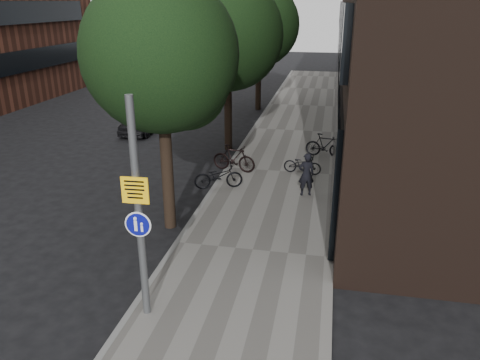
% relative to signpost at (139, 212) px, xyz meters
% --- Properties ---
extents(ground, '(120.00, 120.00, 0.00)m').
position_rel_signpost_xyz_m(ground, '(1.61, -0.07, -2.61)').
color(ground, black).
rests_on(ground, ground).
extents(sidewalk, '(4.50, 60.00, 0.12)m').
position_rel_signpost_xyz_m(sidewalk, '(1.86, 9.93, -2.55)').
color(sidewalk, slate).
rests_on(sidewalk, ground).
extents(curb_edge, '(0.15, 60.00, 0.13)m').
position_rel_signpost_xyz_m(curb_edge, '(-0.39, 9.93, -2.54)').
color(curb_edge, slate).
rests_on(curb_edge, ground).
extents(street_tree_near, '(4.40, 4.40, 7.50)m').
position_rel_signpost_xyz_m(street_tree_near, '(-0.92, 4.57, 2.50)').
color(street_tree_near, black).
rests_on(street_tree_near, ground).
extents(street_tree_mid, '(5.00, 5.00, 7.80)m').
position_rel_signpost_xyz_m(street_tree_mid, '(-0.92, 13.07, 2.51)').
color(street_tree_mid, black).
rests_on(street_tree_mid, ground).
extents(street_tree_far, '(5.00, 5.00, 7.80)m').
position_rel_signpost_xyz_m(street_tree_far, '(-0.92, 22.07, 2.51)').
color(street_tree_far, black).
rests_on(street_tree_far, ground).
extents(signpost, '(0.57, 0.16, 4.92)m').
position_rel_signpost_xyz_m(signpost, '(0.00, 0.00, 0.00)').
color(signpost, '#595B5E').
rests_on(signpost, sidewalk).
extents(pedestrian, '(0.66, 0.53, 1.58)m').
position_rel_signpost_xyz_m(pedestrian, '(3.06, 7.57, -1.70)').
color(pedestrian, black).
rests_on(pedestrian, sidewalk).
extents(parked_bike_facade_near, '(1.59, 0.74, 0.80)m').
position_rel_signpost_xyz_m(parked_bike_facade_near, '(2.78, 9.81, -2.08)').
color(parked_bike_facade_near, black).
rests_on(parked_bike_facade_near, sidewalk).
extents(parked_bike_facade_far, '(1.84, 0.84, 1.06)m').
position_rel_signpost_xyz_m(parked_bike_facade_far, '(3.61, 12.19, -1.95)').
color(parked_bike_facade_far, black).
rests_on(parked_bike_facade_far, sidewalk).
extents(parked_bike_curb_near, '(1.92, 1.23, 0.95)m').
position_rel_signpost_xyz_m(parked_bike_curb_near, '(-0.19, 7.61, -2.01)').
color(parked_bike_curb_near, black).
rests_on(parked_bike_curb_near, sidewalk).
extents(parked_bike_curb_far, '(1.91, 0.86, 1.11)m').
position_rel_signpost_xyz_m(parked_bike_curb_far, '(-0.01, 9.58, -1.93)').
color(parked_bike_curb_far, black).
rests_on(parked_bike_curb_far, sidewalk).
extents(parked_car_near, '(1.71, 3.97, 1.33)m').
position_rel_signpost_xyz_m(parked_car_near, '(-6.20, 15.15, -1.94)').
color(parked_car_near, black).
rests_on(parked_car_near, ground).
extents(parked_car_mid, '(1.31, 3.47, 1.13)m').
position_rel_signpost_xyz_m(parked_car_mid, '(-6.59, 20.86, -2.04)').
color(parked_car_mid, '#4E1F16').
rests_on(parked_car_mid, ground).
extents(parked_car_far, '(2.01, 4.23, 1.19)m').
position_rel_signpost_xyz_m(parked_car_far, '(-8.52, 28.84, -2.01)').
color(parked_car_far, '#1A1F2F').
rests_on(parked_car_far, ground).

